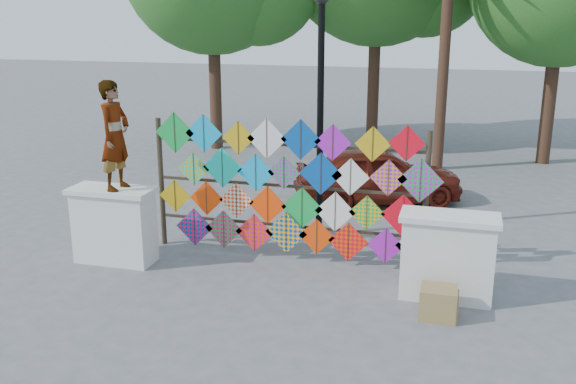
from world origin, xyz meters
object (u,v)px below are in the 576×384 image
object	(u,v)px
kite_rack	(291,190)
sedan	(378,175)
lamppost	(321,92)
vendor_woman	(115,136)

from	to	relation	value
kite_rack	sedan	bearing A→B (deg)	75.23
kite_rack	lamppost	distance (m)	1.97
kite_rack	vendor_woman	bearing A→B (deg)	-160.83
kite_rack	lamppost	bearing A→B (deg)	81.01
vendor_woman	lamppost	bearing A→B (deg)	-49.17
vendor_woman	sedan	xyz separation A→B (m)	(3.64, 4.63, -1.54)
vendor_woman	lamppost	size ratio (longest dim) A/B	0.39
vendor_woman	kite_rack	bearing A→B (deg)	-67.54
vendor_woman	sedan	distance (m)	6.09
vendor_woman	lamppost	distance (m)	3.65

